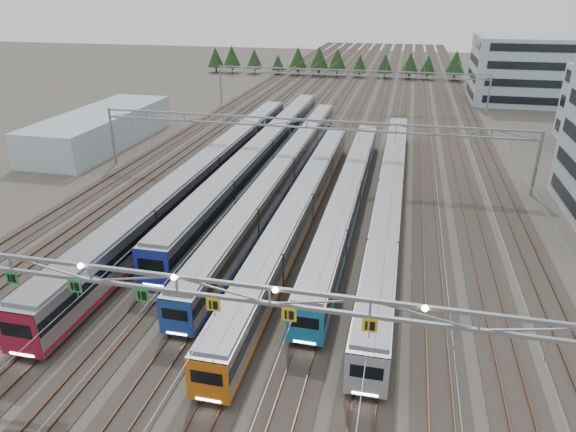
% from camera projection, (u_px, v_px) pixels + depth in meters
% --- Properties ---
extents(ground, '(400.00, 400.00, 0.00)m').
position_uv_depth(ground, '(187.00, 382.00, 32.79)').
color(ground, '#47423A').
rests_on(ground, ground).
extents(track_bed, '(54.00, 260.00, 5.42)m').
position_uv_depth(track_bed, '(355.00, 89.00, 121.34)').
color(track_bed, '#2D2823').
rests_on(track_bed, ground).
extents(train_a, '(3.15, 68.71, 4.10)m').
position_uv_depth(train_a, '(208.00, 171.00, 63.97)').
color(train_a, black).
rests_on(train_a, ground).
extents(train_b, '(3.07, 67.13, 4.00)m').
position_uv_depth(train_b, '(262.00, 152.00, 71.27)').
color(train_b, black).
rests_on(train_b, ground).
extents(train_c, '(2.62, 66.89, 3.40)m').
position_uv_depth(train_c, '(285.00, 169.00, 65.49)').
color(train_c, black).
rests_on(train_c, ground).
extents(train_d, '(2.69, 54.55, 3.50)m').
position_uv_depth(train_d, '(301.00, 207.00, 54.09)').
color(train_d, black).
rests_on(train_d, ground).
extents(train_e, '(2.65, 51.29, 3.45)m').
position_uv_depth(train_e, '(349.00, 194.00, 57.63)').
color(train_e, black).
rests_on(train_e, ground).
extents(train_f, '(2.69, 61.54, 3.50)m').
position_uv_depth(train_f, '(390.00, 193.00, 57.65)').
color(train_f, black).
rests_on(train_f, ground).
extents(gantry_near, '(56.36, 0.61, 8.08)m').
position_uv_depth(gantry_near, '(175.00, 288.00, 29.83)').
color(gantry_near, gray).
rests_on(gantry_near, ground).
extents(gantry_mid, '(56.36, 0.36, 8.00)m').
position_uv_depth(gantry_mid, '(307.00, 131.00, 65.87)').
color(gantry_mid, gray).
rests_on(gantry_mid, ground).
extents(gantry_far, '(56.36, 0.36, 8.00)m').
position_uv_depth(gantry_far, '(348.00, 77.00, 105.99)').
color(gantry_far, gray).
rests_on(gantry_far, ground).
extents(depot_bldg_north, '(22.00, 18.00, 13.92)m').
position_uv_depth(depot_bldg_north, '(526.00, 70.00, 112.03)').
color(depot_bldg_north, '#A1B8C1').
rests_on(depot_bldg_north, ground).
extents(west_shed, '(10.00, 30.00, 5.11)m').
position_uv_depth(west_shed, '(101.00, 128.00, 82.51)').
color(west_shed, '#A1B8C1').
rests_on(west_shed, ground).
extents(treeline, '(106.40, 5.60, 7.02)m').
position_uv_depth(treeline, '(385.00, 63.00, 143.35)').
color(treeline, '#332114').
rests_on(treeline, ground).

